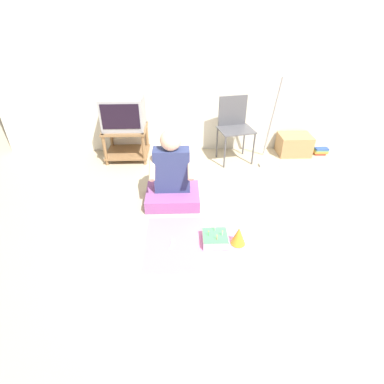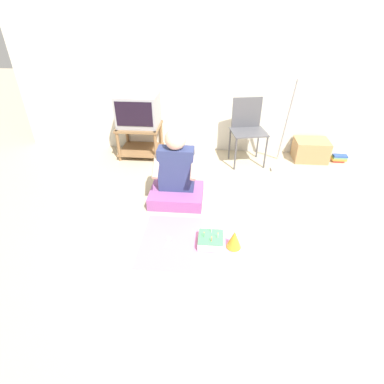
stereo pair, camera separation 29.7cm
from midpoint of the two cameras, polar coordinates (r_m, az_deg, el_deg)
name	(u,v)px [view 2 (the right image)]	position (r m, az deg, el deg)	size (l,w,h in m)	color
ground_plane	(241,240)	(2.99, 12.20, -9.02)	(16.00, 16.00, 0.00)	tan
wall_back	(241,61)	(4.38, 11.50, 23.20)	(6.40, 0.06, 2.55)	beige
tv_stand	(140,137)	(4.46, -7.93, 10.20)	(0.60, 0.51, 0.45)	olive
tv	(138,110)	(4.34, -8.29, 15.10)	(0.56, 0.44, 0.43)	#99999E
folding_chair	(248,126)	(4.24, 12.59, 12.16)	(0.52, 0.47, 0.88)	#4C4C51
cardboard_box_stack	(310,150)	(4.70, 23.36, 7.32)	(0.46, 0.36, 0.29)	#A87F51
dust_mop	(284,144)	(4.24, 19.14, 8.62)	(0.28, 0.41, 1.21)	#B2ADA3
book_pile	(339,158)	(4.85, 27.81, 5.68)	(0.21, 0.12, 0.10)	#B72D28
person_seated	(176,177)	(3.33, -0.47, 2.82)	(0.60, 0.48, 0.92)	#8C4C8C
party_cloth	(203,243)	(2.90, 5.15, -9.74)	(1.20, 0.78, 0.01)	pink
birthday_cake	(211,240)	(2.87, 6.58, -9.21)	(0.24, 0.24, 0.14)	silver
party_hat_blue	(234,239)	(2.84, 11.06, -8.95)	(0.14, 0.14, 0.18)	gold
plastic_spoon_near	(169,240)	(2.91, -1.55, -9.23)	(0.05, 0.14, 0.01)	white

